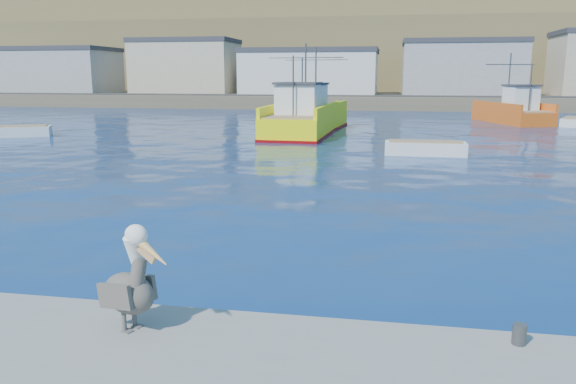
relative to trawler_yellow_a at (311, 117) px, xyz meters
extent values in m
plane|color=#071D57|center=(4.96, -32.09, -1.02)|extent=(260.00, 260.00, 0.00)
cylinder|color=#4C4C4C|center=(7.96, -35.49, -0.37)|extent=(0.20, 0.20, 0.30)
cube|color=brown|center=(4.96, 39.91, -0.22)|extent=(160.00, 30.00, 1.60)
cube|color=brown|center=(4.96, 65.91, 4.98)|extent=(180.00, 40.00, 14.00)
cube|color=brown|center=(4.96, 85.91, 9.98)|extent=(200.00, 40.00, 24.00)
cube|color=#2D2D2D|center=(4.96, 28.91, 0.63)|extent=(150.00, 5.00, 0.10)
cube|color=gray|center=(-43.04, 34.91, 3.58)|extent=(16.00, 10.00, 6.00)
cube|color=#333338|center=(-43.04, 34.91, 6.88)|extent=(16.32, 10.20, 0.60)
cube|color=tan|center=(-23.04, 34.91, 4.08)|extent=(14.00, 9.00, 7.00)
cube|color=#333338|center=(-23.04, 34.91, 7.88)|extent=(14.28, 9.18, 0.60)
cube|color=silver|center=(-5.04, 34.91, 3.33)|extent=(18.00, 11.00, 5.50)
cube|color=#333338|center=(-5.04, 34.91, 6.38)|extent=(18.36, 11.22, 0.60)
cube|color=gray|center=(14.96, 34.91, 3.83)|extent=(15.00, 10.00, 6.50)
cube|color=#333338|center=(14.96, 34.91, 7.38)|extent=(15.30, 10.20, 0.60)
cube|color=#FFFA06|center=(0.03, 0.28, -0.32)|extent=(4.60, 11.08, 1.40)
cube|color=#FFFA06|center=(1.71, 0.12, 0.73)|extent=(1.22, 10.54, 0.70)
cube|color=#FFFA06|center=(-1.66, 0.44, 0.73)|extent=(1.22, 10.54, 0.70)
cube|color=maroon|center=(0.03, 0.28, -0.97)|extent=(4.69, 11.30, 0.25)
cube|color=#8C7251|center=(0.03, 0.28, 0.43)|extent=(4.28, 10.62, 0.10)
cube|color=white|center=(-0.13, -1.33, 1.48)|extent=(2.76, 2.92, 2.00)
cube|color=#333338|center=(-0.13, -1.33, 2.58)|extent=(2.97, 3.26, 0.15)
cylinder|color=#4C4C4C|center=(0.13, 1.35, 2.88)|extent=(0.13, 0.13, 5.00)
cylinder|color=#4C4C4C|center=(-0.28, -2.94, 2.38)|extent=(0.11, 0.11, 4.00)
cylinder|color=#4C4C4C|center=(0.13, 1.35, 4.38)|extent=(5.02, 0.56, 0.08)
cube|color=#FFFA06|center=(-0.25, -2.86, -0.28)|extent=(4.30, 11.51, 1.48)
cube|color=#FFFA06|center=(1.60, -2.92, 0.81)|extent=(0.59, 11.17, 0.70)
cube|color=#FFFA06|center=(-2.10, -2.80, 0.81)|extent=(0.59, 11.17, 0.70)
cube|color=maroon|center=(-0.25, -2.86, -0.97)|extent=(4.38, 11.74, 0.25)
cube|color=#8C7251|center=(-0.25, -2.86, 0.51)|extent=(3.97, 11.05, 0.10)
cube|color=white|center=(-0.31, -4.57, 1.56)|extent=(2.84, 2.93, 2.00)
cube|color=#333338|center=(-0.31, -4.57, 2.66)|extent=(3.05, 3.28, 0.15)
cylinder|color=#4C4C4C|center=(-0.22, -1.72, 2.96)|extent=(0.12, 0.12, 5.00)
cylinder|color=#4C4C4C|center=(-0.36, -6.28, 2.46)|extent=(0.10, 0.10, 4.00)
cylinder|color=#4C4C4C|center=(-0.22, -1.72, 4.46)|extent=(5.51, 0.25, 0.08)
cube|color=#DE5716|center=(16.74, 10.08, -0.45)|extent=(5.91, 9.41, 1.15)
cube|color=#DE5716|center=(18.21, 10.57, 0.47)|extent=(2.90, 8.27, 0.70)
cube|color=#DE5716|center=(15.26, 9.59, 0.47)|extent=(2.90, 8.27, 0.70)
cube|color=#8C7251|center=(16.74, 10.08, 0.17)|extent=(5.55, 9.00, 0.10)
cube|color=white|center=(17.15, 8.83, 1.22)|extent=(2.89, 2.82, 2.00)
cube|color=#333338|center=(17.15, 8.83, 2.32)|extent=(3.13, 3.12, 0.15)
cylinder|color=#4C4C4C|center=(16.46, 10.92, 2.62)|extent=(0.15, 0.15, 5.00)
cylinder|color=#4C4C4C|center=(17.57, 7.57, 2.12)|extent=(0.13, 0.13, 4.00)
cylinder|color=#4C4C4C|center=(16.46, 10.92, 4.12)|extent=(4.42, 1.53, 0.08)
cube|color=silver|center=(-19.65, -8.13, -0.75)|extent=(4.61, 3.21, 0.87)
cube|color=#8C7251|center=(-19.65, -8.13, -0.28)|extent=(4.07, 2.73, 0.09)
cube|color=silver|center=(7.95, -12.33, -0.76)|extent=(4.30, 1.52, 0.86)
cube|color=#8C7251|center=(7.95, -12.33, -0.30)|extent=(3.87, 1.20, 0.09)
cube|color=silver|center=(21.20, 7.86, -0.77)|extent=(2.87, 4.30, 0.81)
cube|color=#8C7251|center=(21.20, 7.86, -0.33)|extent=(2.43, 3.81, 0.08)
cylinder|color=#595451|center=(2.20, -36.11, -0.37)|extent=(0.09, 0.09, 0.31)
cube|color=#595451|center=(2.25, -36.13, -0.52)|extent=(0.19, 0.18, 0.02)
cylinder|color=#595451|center=(2.27, -35.92, -0.37)|extent=(0.09, 0.09, 0.31)
cube|color=#595451|center=(2.32, -35.94, -0.52)|extent=(0.19, 0.18, 0.02)
ellipsoid|color=#38332D|center=(2.26, -36.03, 0.05)|extent=(1.05, 0.84, 0.63)
cube|color=#38332D|center=(2.15, -36.24, 0.08)|extent=(0.68, 0.32, 0.46)
cube|color=#38332D|center=(2.32, -35.79, 0.08)|extent=(0.68, 0.32, 0.46)
cube|color=#38332D|center=(1.89, -35.88, -0.02)|extent=(0.29, 0.25, 0.13)
cylinder|color=#38332D|center=(2.46, -36.10, 0.39)|extent=(0.32, 0.38, 0.50)
cylinder|color=white|center=(2.41, -36.08, 0.76)|extent=(0.30, 0.37, 0.47)
ellipsoid|color=white|center=(2.48, -36.11, 0.99)|extent=(0.45, 0.40, 0.31)
cone|color=gold|center=(2.74, -36.21, 0.79)|extent=(0.64, 0.37, 0.43)
cube|color=tan|center=(2.64, -36.17, 0.75)|extent=(0.38, 0.19, 0.28)
camera|label=1|loc=(6.03, -43.39, 3.27)|focal=35.00mm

